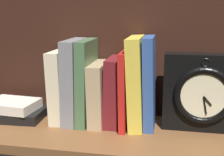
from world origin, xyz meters
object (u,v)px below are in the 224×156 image
Objects in this scene: book_green_romantic at (87,82)px; book_tan_shortstories at (100,93)px; book_blue_modern at (149,82)px; book_maroon_dawkins at (115,91)px; framed_clock at (203,93)px; book_cream_twain at (61,86)px; book_red_requiem at (126,88)px; book_yellow_seinlanguage at (137,82)px; book_gray_chess at (75,81)px; book_stack_side at (15,110)px.

book_tan_shortstories is (3.80, -0.00, -3.28)cm from book_green_romantic.
book_tan_shortstories is at bearing 180.00° from book_blue_modern.
book_green_romantic reaches higher than book_maroon_dawkins.
book_blue_modern is (14.35, 0.00, 3.90)cm from book_tan_shortstories.
book_green_romantic is 32.64cm from framed_clock.
book_green_romantic is 1.25× the size of book_maroon_dawkins.
book_cream_twain is at bearing 180.00° from book_blue_modern.
book_yellow_seinlanguage is (3.07, 0.00, 1.89)cm from book_red_requiem.
book_stack_side is (-18.77, -2.09, -9.49)cm from book_gray_chess.
book_cream_twain is at bearing -180.00° from book_green_romantic.
book_gray_chess is (4.22, -0.00, 1.63)cm from book_cream_twain.
book_red_requiem is (11.48, -0.00, -1.35)cm from book_green_romantic.
book_green_romantic is 14.56cm from book_yellow_seinlanguage.
book_blue_modern reaches higher than book_red_requiem.
book_gray_chess is at bearing -180.00° from book_blue_modern.
book_tan_shortstories is 4.51cm from book_maroon_dawkins.
book_cream_twain reaches higher than book_tan_shortstories.
book_stack_side is at bearing -175.46° from book_tan_shortstories.
book_red_requiem is 1.23× the size of book_stack_side.
book_tan_shortstories is at bearing 0.00° from book_cream_twain.
book_cream_twain is at bearing 180.00° from book_red_requiem.
book_green_romantic is at bearing 0.00° from book_cream_twain.
book_cream_twain is at bearing 180.00° from book_maroon_dawkins.
book_red_requiem reaches higher than book_cream_twain.
framed_clock is at bearing -0.81° from book_yellow_seinlanguage.
book_green_romantic reaches higher than framed_clock.
book_yellow_seinlanguage is at bearing 3.22° from book_stack_side.
book_yellow_seinlanguage is at bearing 0.00° from book_maroon_dawkins.
book_gray_chess is at bearing -0.00° from book_cream_twain.
book_yellow_seinlanguage is at bearing 179.19° from framed_clock.
book_maroon_dawkins reaches higher than book_tan_shortstories.
book_green_romantic reaches higher than book_cream_twain.
book_blue_modern reaches higher than book_green_romantic.
framed_clock is (40.56, -0.25, 0.06)cm from book_cream_twain.
book_stack_side is at bearing -178.10° from framed_clock.
book_red_requiem is at bearing -0.00° from book_green_romantic.
book_red_requiem is (19.44, 0.00, 0.28)cm from book_cream_twain.
book_blue_modern is at bearing 0.00° from book_tan_shortstories.
book_maroon_dawkins is (16.19, 0.00, -0.83)cm from book_cream_twain.
book_maroon_dawkins is 24.39cm from framed_clock.
book_yellow_seinlanguage is (18.29, 0.00, 0.54)cm from book_gray_chess.
book_yellow_seinlanguage reaches higher than book_gray_chess.
book_blue_modern is at bearing 0.00° from book_red_requiem.
book_blue_modern is at bearing -0.00° from book_green_romantic.
framed_clock is (21.12, -0.25, -0.21)cm from book_red_requiem.
book_maroon_dawkins is at bearing 180.00° from book_blue_modern.
book_maroon_dawkins is 6.99cm from book_yellow_seinlanguage.
book_green_romantic is 1.15× the size of framed_clock.
book_green_romantic is at bearing 179.55° from framed_clock.
book_blue_modern is (21.88, 0.00, 0.63)cm from book_gray_chess.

